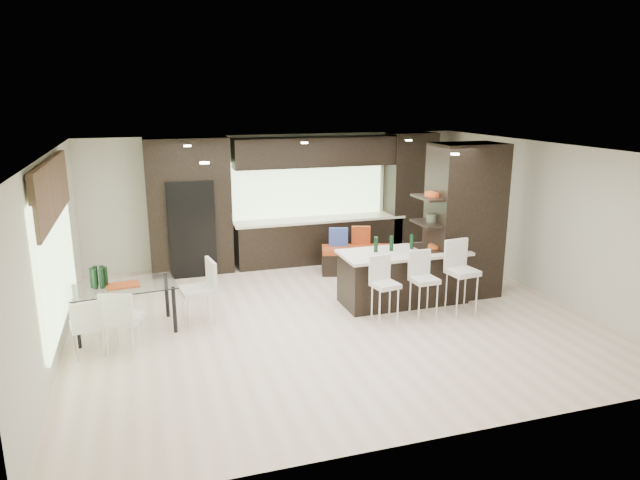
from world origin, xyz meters
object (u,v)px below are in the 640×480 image
object	(u,v)px
stool_left	(385,297)
bench	(356,260)
dining_table	(125,309)
stool_mid	(424,292)
stool_right	(462,285)
kitchen_island	(403,277)
floor_vase	(452,264)
chair_end	(198,295)
chair_far	(88,329)
chair_near	(124,323)

from	to	relation	value
stool_left	bench	xyz separation A→B (m)	(0.51, 2.56, -0.16)
bench	dining_table	world-z (taller)	dining_table
stool_mid	bench	bearing A→B (deg)	90.31
stool_right	bench	bearing A→B (deg)	100.64
stool_left	kitchen_island	bearing A→B (deg)	39.35
stool_mid	bench	size ratio (longest dim) A/B	0.63
stool_left	stool_mid	distance (m)	0.67
bench	floor_vase	distance (m)	2.21
floor_vase	chair_end	size ratio (longest dim) A/B	1.36
stool_right	chair_far	xyz separation A→B (m)	(-5.70, 0.17, -0.10)
kitchen_island	dining_table	xyz separation A→B (m)	(-4.56, 0.10, -0.09)
floor_vase	stool_left	bearing A→B (deg)	-157.36
chair_near	chair_end	world-z (taller)	chair_end
bench	dining_table	distance (m)	4.71
stool_right	chair_end	distance (m)	4.23
stool_left	chair_near	bearing A→B (deg)	169.04
bench	floor_vase	world-z (taller)	floor_vase
kitchen_island	stool_mid	size ratio (longest dim) A/B	2.48
stool_right	floor_vase	size ratio (longest dim) A/B	0.78
kitchen_island	chair_far	world-z (taller)	kitchen_island
stool_right	dining_table	size ratio (longest dim) A/B	0.65
stool_mid	chair_near	xyz separation A→B (m)	(-4.56, 0.13, -0.01)
kitchen_island	chair_near	bearing A→B (deg)	-172.36
stool_mid	floor_vase	distance (m)	1.12
floor_vase	chair_far	xyz separation A→B (m)	(-5.92, -0.51, -0.25)
floor_vase	dining_table	world-z (taller)	floor_vase
stool_mid	chair_near	world-z (taller)	stool_mid
bench	dining_table	size ratio (longest dim) A/B	0.93
chair_far	stool_right	bearing A→B (deg)	-11.69
floor_vase	chair_far	size ratio (longest dim) A/B	1.64
floor_vase	dining_table	distance (m)	5.45
stool_right	chair_near	xyz separation A→B (m)	(-5.23, 0.15, -0.07)
chair_near	chair_far	bearing A→B (deg)	-162.40
bench	dining_table	bearing A→B (deg)	-143.25
kitchen_island	chair_near	world-z (taller)	kitchen_island
floor_vase	bench	bearing A→B (deg)	118.84
bench	chair_end	bearing A→B (deg)	-137.20
floor_vase	dining_table	bearing A→B (deg)	177.82
stool_left	stool_right	distance (m)	1.34
stool_mid	chair_far	bearing A→B (deg)	175.01
chair_end	kitchen_island	bearing A→B (deg)	-99.82
dining_table	chair_far	distance (m)	0.86
stool_right	chair_far	world-z (taller)	stool_right
stool_left	floor_vase	size ratio (longest dim) A/B	0.67
chair_near	chair_end	bearing A→B (deg)	54.24
bench	dining_table	xyz separation A→B (m)	(-4.39, -1.70, 0.09)
floor_vase	stool_right	bearing A→B (deg)	-107.74
stool_mid	chair_near	bearing A→B (deg)	175.10
dining_table	chair_far	xyz separation A→B (m)	(-0.47, -0.72, 0.02)
kitchen_island	chair_end	world-z (taller)	chair_end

